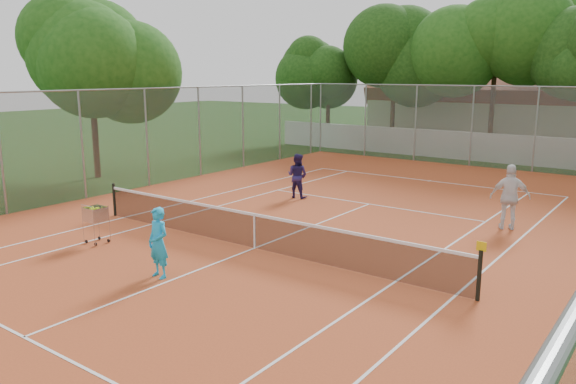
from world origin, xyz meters
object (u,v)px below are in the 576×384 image
Objects in this scene: tennis_net at (255,231)px; ball_hopper at (96,224)px; clubhouse at (501,109)px; player_far_right at (510,197)px; player_far_left at (297,176)px; player_near at (158,243)px.

tennis_net is 4.37m from ball_hopper.
clubhouse reaches higher than player_far_right.
tennis_net is 6.08× the size of player_far_right.
player_far_right is (6.90, -23.04, -1.20)m from clubhouse.
clubhouse is 31.30m from ball_hopper.
ball_hopper is at bearing 77.04° from player_far_left.
player_far_left is (-0.71, -23.22, -1.35)m from clubhouse.
tennis_net is 7.73m from player_far_right.
player_far_left is at bearing 109.58° from player_near.
player_far_left reaches higher than player_near.
player_far_right is (4.90, 5.96, 0.49)m from tennis_net.
player_far_right reaches higher than ball_hopper.
ball_hopper is (-3.78, -2.20, 0.07)m from tennis_net.
player_far_right is at bearing -73.33° from clubhouse.
tennis_net is at bearing 27.73° from player_far_right.
tennis_net is at bearing 109.78° from player_far_left.
player_near is 9.04m from player_far_left.
player_far_left is 7.61m from player_far_right.
player_near is 10.36m from player_far_right.
ball_hopper is at bearing 172.27° from player_near.
clubhouse is 24.08m from player_far_right.
clubhouse is 9.87× the size of player_far_left.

